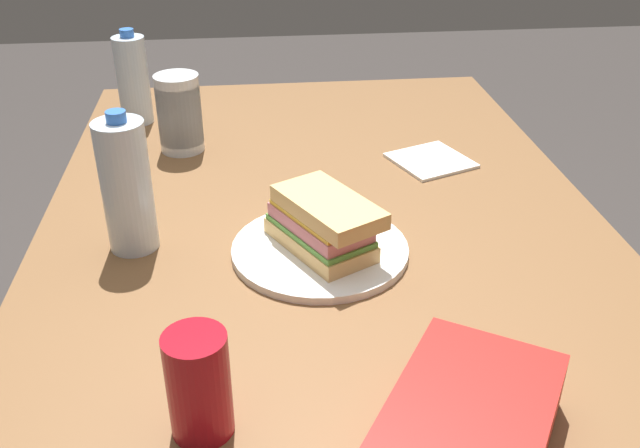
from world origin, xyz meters
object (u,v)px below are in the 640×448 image
soda_can_red (199,385)px  plastic_cup_stack (180,113)px  sandwich (323,223)px  paper_plate (320,250)px  dining_table (327,285)px  chip_bag (467,430)px  water_bottle_spare (126,186)px  water_bottle_tall (133,80)px

soda_can_red → plastic_cup_stack: (-0.74, -0.07, 0.01)m
sandwich → paper_plate: bearing=-124.8°
soda_can_red → dining_table: bearing=155.7°
paper_plate → chip_bag: bearing=14.6°
dining_table → paper_plate: 0.12m
water_bottle_spare → soda_can_red: bearing=16.7°
water_bottle_tall → sandwich: bearing=30.2°
water_bottle_tall → water_bottle_spare: size_ratio=0.92×
paper_plate → chip_bag: (0.40, 0.10, 0.03)m
paper_plate → water_bottle_tall: (-0.57, -0.33, 0.09)m
paper_plate → soda_can_red: soda_can_red is taller
chip_bag → water_bottle_spare: bearing=-107.7°
paper_plate → plastic_cup_stack: 0.47m
sandwich → water_bottle_tall: bearing=-149.8°
sandwich → water_bottle_tall: 0.66m
chip_bag → water_bottle_tall: water_bottle_tall is taller
dining_table → water_bottle_spare: (0.01, -0.29, 0.20)m
paper_plate → water_bottle_tall: water_bottle_tall is taller
chip_bag → sandwich: bearing=-133.7°
chip_bag → water_bottle_spare: water_bottle_spare is taller
soda_can_red → plastic_cup_stack: 0.74m
dining_table → chip_bag: chip_bag is taller
dining_table → plastic_cup_stack: plastic_cup_stack is taller
plastic_cup_stack → soda_can_red: bearing=5.0°
dining_table → paper_plate: (0.06, -0.02, 0.10)m
water_bottle_tall → plastic_cup_stack: bearing=33.1°
water_bottle_tall → paper_plate: bearing=30.1°
paper_plate → water_bottle_tall: 0.66m
water_bottle_tall → water_bottle_spare: (0.52, 0.05, 0.01)m
soda_can_red → water_bottle_tall: water_bottle_tall is taller
paper_plate → sandwich: (0.00, 0.00, 0.05)m
soda_can_red → water_bottle_spare: size_ratio=0.57×
chip_bag → plastic_cup_stack: bearing=-125.7°
dining_table → water_bottle_spare: 0.35m
dining_table → water_bottle_tall: (-0.51, -0.34, 0.19)m
dining_table → soda_can_red: bearing=-24.3°
dining_table → chip_bag: (0.45, 0.09, 0.13)m
soda_can_red → water_bottle_spare: 0.40m
dining_table → sandwich: size_ratio=7.28×
paper_plate → soda_can_red: 0.37m
dining_table → sandwich: sandwich is taller
paper_plate → water_bottle_spare: size_ratio=1.22×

